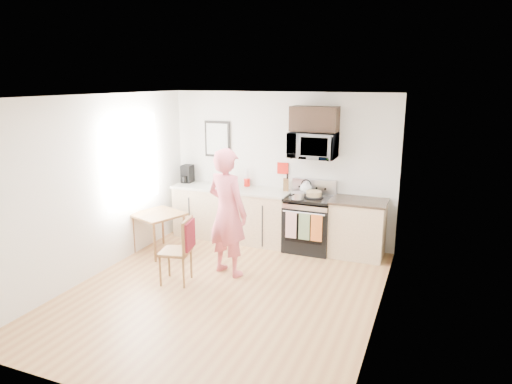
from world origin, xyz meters
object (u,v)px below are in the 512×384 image
at_px(range, 309,225).
at_px(person, 227,212).
at_px(dining_table, 158,218).
at_px(microwave, 313,145).
at_px(chair, 184,242).
at_px(cake, 314,194).

height_order(range, person, person).
bearing_deg(dining_table, range, 24.88).
relative_size(microwave, chair, 0.80).
relative_size(person, cake, 6.13).
bearing_deg(range, dining_table, -155.12).
xyz_separation_m(range, person, (-0.85, -1.38, 0.50)).
bearing_deg(cake, person, -123.98).
height_order(microwave, cake, microwave).
relative_size(range, microwave, 1.53).
bearing_deg(dining_table, cake, 23.88).
distance_m(range, microwave, 1.33).
distance_m(range, dining_table, 2.50).
bearing_deg(microwave, person, -119.75).
distance_m(dining_table, cake, 2.58).
distance_m(microwave, cake, 0.80).
distance_m(chair, cake, 2.34).
height_order(microwave, chair, microwave).
bearing_deg(dining_table, chair, -40.70).
relative_size(dining_table, chair, 0.85).
distance_m(person, chair, 0.75).
distance_m(range, chair, 2.29).
height_order(microwave, person, microwave).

